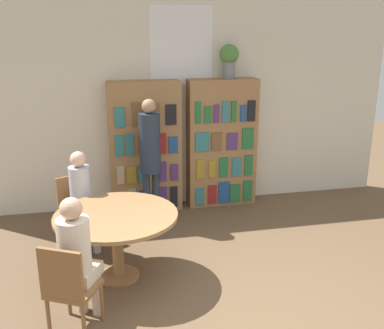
% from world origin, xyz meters
% --- Properties ---
extents(wall_back, '(6.40, 0.07, 3.00)m').
position_xyz_m(wall_back, '(0.00, 3.25, 1.51)').
color(wall_back, beige).
rests_on(wall_back, ground_plane).
extents(bookshelf_left, '(1.02, 0.34, 1.90)m').
position_xyz_m(bookshelf_left, '(-0.57, 3.05, 0.95)').
color(bookshelf_left, olive).
rests_on(bookshelf_left, ground_plane).
extents(bookshelf_right, '(1.02, 0.34, 1.90)m').
position_xyz_m(bookshelf_right, '(0.57, 3.05, 0.95)').
color(bookshelf_right, olive).
rests_on(bookshelf_right, ground_plane).
extents(flower_vase, '(0.27, 0.27, 0.48)m').
position_xyz_m(flower_vase, '(0.66, 3.06, 2.18)').
color(flower_vase, slate).
rests_on(flower_vase, bookshelf_right).
extents(reading_table, '(1.30, 1.30, 0.75)m').
position_xyz_m(reading_table, '(-1.09, 1.20, 0.63)').
color(reading_table, olive).
rests_on(reading_table, ground_plane).
extents(chair_near_camera, '(0.54, 0.54, 0.88)m').
position_xyz_m(chair_near_camera, '(-1.55, 0.32, 0.49)').
color(chair_near_camera, brown).
rests_on(chair_near_camera, ground_plane).
extents(chair_left_side, '(0.54, 0.54, 0.88)m').
position_xyz_m(chair_left_side, '(-1.53, 2.08, 0.49)').
color(chair_left_side, brown).
rests_on(chair_left_side, ground_plane).
extents(seated_reader_left, '(0.36, 0.40, 1.24)m').
position_xyz_m(seated_reader_left, '(-1.45, 1.92, 0.70)').
color(seated_reader_left, '#B2B7C6').
rests_on(seated_reader_left, ground_plane).
extents(seated_reader_right, '(0.40, 0.42, 1.25)m').
position_xyz_m(seated_reader_right, '(-1.47, 0.48, 0.71)').
color(seated_reader_right, beige).
rests_on(seated_reader_right, ground_plane).
extents(librarian_standing, '(0.28, 0.55, 1.72)m').
position_xyz_m(librarian_standing, '(-0.56, 2.55, 1.05)').
color(librarian_standing, '#232D3D').
rests_on(librarian_standing, ground_plane).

